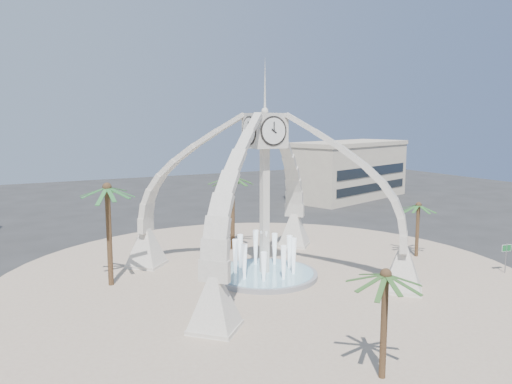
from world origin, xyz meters
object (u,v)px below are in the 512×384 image
street_sign (506,252)px  clock_tower (265,193)px  palm_north (232,177)px  palm_south (386,276)px  palm_east (419,206)px  palm_west (107,189)px  fountain (264,274)px

street_sign → clock_tower: bearing=166.1°
clock_tower → palm_north: bearing=81.0°
clock_tower → palm_south: 15.84m
palm_east → palm_north: size_ratio=0.68×
clock_tower → palm_south: bearing=-98.6°
clock_tower → street_sign: (17.03, -7.81, -4.76)m
palm_east → street_sign: palm_east is taller
clock_tower → palm_south: clock_tower is taller
clock_tower → street_sign: bearing=-24.6°
palm_east → street_sign: 7.70m
clock_tower → palm_south: size_ratio=3.20×
clock_tower → palm_north: size_ratio=2.36×
palm_west → palm_north: 13.01m
clock_tower → palm_east: clock_tower is taller
palm_west → palm_north: size_ratio=1.04×
palm_east → palm_south: bearing=-139.3°
fountain → street_sign: fountain is taller
palm_east → palm_north: 16.43m
palm_north → street_sign: size_ratio=3.15×
palm_east → fountain: bearing=175.7°
clock_tower → fountain: 6.20m
clock_tower → street_sign: 19.34m
clock_tower → street_sign: clock_tower is taller
palm_north → street_sign: bearing=-46.1°
clock_tower → palm_west: (-10.66, 3.52, 0.53)m
palm_east → street_sign: (2.55, -6.71, -2.78)m
palm_east → palm_west: (-25.14, 4.61, 2.51)m
clock_tower → fountain: size_ratio=2.24×
street_sign → palm_west: bearing=168.4°
palm_west → palm_south: 20.93m
palm_south → street_sign: 21.13m
clock_tower → palm_north: 8.63m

